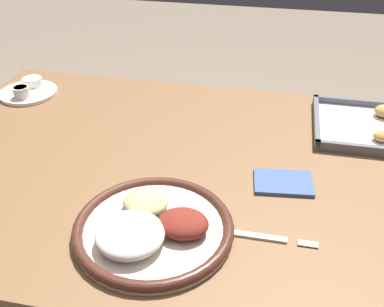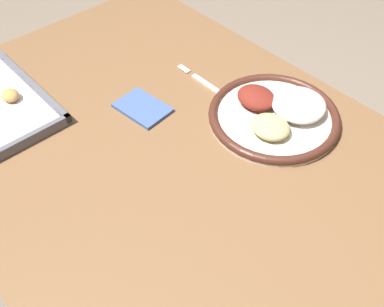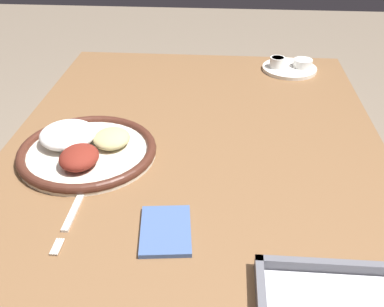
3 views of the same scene
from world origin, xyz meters
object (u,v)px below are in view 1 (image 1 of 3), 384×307
object	(u,v)px
fork	(250,235)
dinner_plate	(152,227)
saucer_plate	(28,90)
napkin	(283,183)

from	to	relation	value
fork	dinner_plate	bearing A→B (deg)	-169.90
saucer_plate	napkin	world-z (taller)	saucer_plate
dinner_plate	napkin	xyz separation A→B (m)	(0.22, 0.20, -0.01)
dinner_plate	fork	bearing A→B (deg)	9.86
dinner_plate	saucer_plate	distance (m)	0.69
fork	saucer_plate	world-z (taller)	saucer_plate
fork	saucer_plate	size ratio (longest dim) A/B	1.34
dinner_plate	fork	world-z (taller)	dinner_plate
fork	saucer_plate	bearing A→B (deg)	146.74
dinner_plate	saucer_plate	xyz separation A→B (m)	(-0.50, 0.47, -0.00)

